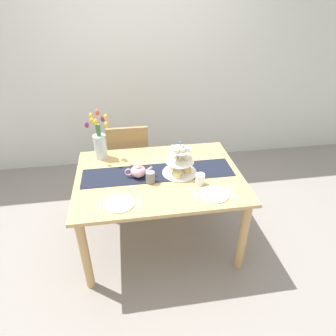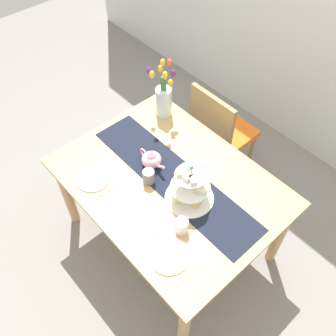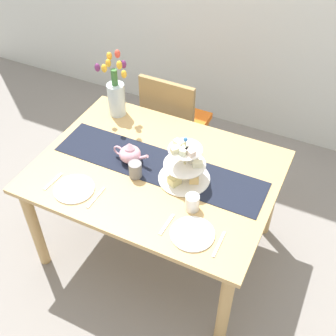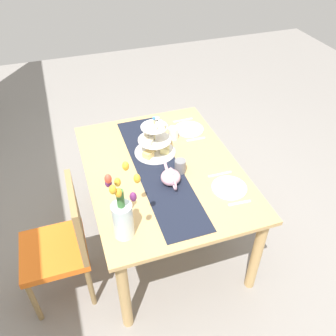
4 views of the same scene
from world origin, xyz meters
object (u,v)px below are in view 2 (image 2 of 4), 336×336
dining_table (169,190)px  mug_white_text (182,226)px  dinner_plate_left (93,178)px  fork_left (81,165)px  dinner_plate_right (169,256)px  mug_grey (149,176)px  chair_left (219,130)px  teapot (151,159)px  knife_right (188,275)px  tiered_cake_stand (190,188)px  knife_left (107,192)px  fork_right (152,238)px  tulip_vase (164,97)px

dining_table → mug_white_text: (0.31, -0.19, 0.15)m
dinner_plate_left → fork_left: dinner_plate_left is taller
fork_left → dinner_plate_right: (0.87, 0.00, 0.00)m
mug_grey → chair_left: bearing=100.5°
dinner_plate_left → mug_grey: mug_grey is taller
dining_table → teapot: (-0.17, 0.00, 0.16)m
dinner_plate_left → knife_right: (0.87, 0.00, -0.00)m
tiered_cake_stand → knife_left: tiered_cake_stand is taller
teapot → dinner_plate_left: (-0.17, -0.35, -0.05)m
knife_left → mug_white_text: (0.51, 0.16, 0.04)m
knife_left → fork_right: 0.44m
knife_right → mug_grey: bearing=157.9°
tiered_cake_stand → fork_left: size_ratio=2.03×
dinner_plate_right → chair_left: bearing=119.6°
dining_table → dinner_plate_right: bearing=-42.1°
mug_white_text → knife_right: bearing=-36.4°
dining_table → knife_right: (0.53, -0.35, 0.10)m
tiered_cake_stand → dinner_plate_right: bearing=-59.8°
tulip_vase → dinner_plate_right: 1.16m
tiered_cake_stand → knife_left: size_ratio=1.79×
fork_right → mug_white_text: size_ratio=1.58×
dinner_plate_left → dinner_plate_right: 0.73m
chair_left → knife_right: (0.77, -1.10, 0.23)m
tiered_cake_stand → dinner_plate_left: (-0.52, -0.35, -0.10)m
teapot → tiered_cake_stand: bearing=0.4°
dining_table → tulip_vase: 0.68m
tulip_vase → knife_right: 1.27m
chair_left → tulip_vase: bearing=-124.8°
chair_left → knife_right: chair_left is taller
chair_left → fork_left: chair_left is taller
dinner_plate_right → knife_right: (0.15, 0.00, -0.00)m
dining_table → fork_left: bearing=-144.3°
fork_left → knife_right: bearing=0.0°
dinner_plate_left → knife_right: dinner_plate_left is taller
dinner_plate_left → mug_white_text: (0.65, 0.16, 0.04)m
teapot → mug_white_text: bearing=-21.1°
dinner_plate_left → fork_right: (0.58, 0.00, -0.00)m
dinner_plate_right → fork_right: bearing=180.0°
teapot → fork_left: size_ratio=1.59×
chair_left → tiered_cake_stand: tiered_cake_stand is taller
dining_table → mug_grey: (-0.08, -0.10, 0.15)m
dining_table → knife_right: 0.64m
dinner_plate_right → mug_grey: size_ratio=2.42×
fork_right → dining_table: bearing=124.6°
fork_left → mug_grey: size_ratio=1.58×
tiered_cake_stand → mug_grey: (-0.26, -0.10, -0.05)m
tiered_cake_stand → tulip_vase: (-0.67, 0.38, 0.06)m
fork_left → knife_left: same height
dinner_plate_left → mug_white_text: mug_white_text is taller
chair_left → tiered_cake_stand: size_ratio=2.99×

